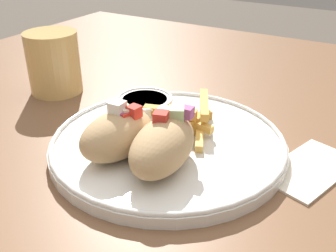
% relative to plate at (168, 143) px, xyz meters
% --- Properties ---
extents(table, '(1.28, 1.28, 0.77)m').
position_rel_plate_xyz_m(table, '(-0.03, -0.02, -0.09)').
color(table, brown).
rests_on(table, ground_plane).
extents(napkin, '(0.14, 0.10, 0.00)m').
position_rel_plate_xyz_m(napkin, '(0.05, -0.17, -0.01)').
color(napkin, silver).
rests_on(napkin, table).
extents(plate, '(0.30, 0.30, 0.02)m').
position_rel_plate_xyz_m(plate, '(0.00, 0.00, 0.00)').
color(plate, white).
rests_on(plate, table).
extents(pita_sandwich_near, '(0.13, 0.08, 0.06)m').
position_rel_plate_xyz_m(pita_sandwich_near, '(-0.05, -0.03, 0.03)').
color(pita_sandwich_near, tan).
rests_on(pita_sandwich_near, plate).
extents(pita_sandwich_far, '(0.11, 0.08, 0.07)m').
position_rel_plate_xyz_m(pita_sandwich_far, '(-0.06, 0.03, 0.03)').
color(pita_sandwich_far, tan).
rests_on(pita_sandwich_far, plate).
extents(fries_pile, '(0.13, 0.10, 0.03)m').
position_rel_plate_xyz_m(fries_pile, '(0.04, -0.01, 0.02)').
color(fries_pile, gold).
rests_on(fries_pile, plate).
extents(sauce_ramekin, '(0.08, 0.08, 0.03)m').
position_rel_plate_xyz_m(sauce_ramekin, '(0.03, 0.06, 0.02)').
color(sauce_ramekin, white).
rests_on(sauce_ramekin, plate).
extents(water_glass, '(0.09, 0.09, 0.10)m').
position_rel_plate_xyz_m(water_glass, '(0.07, 0.26, 0.04)').
color(water_glass, tan).
rests_on(water_glass, table).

